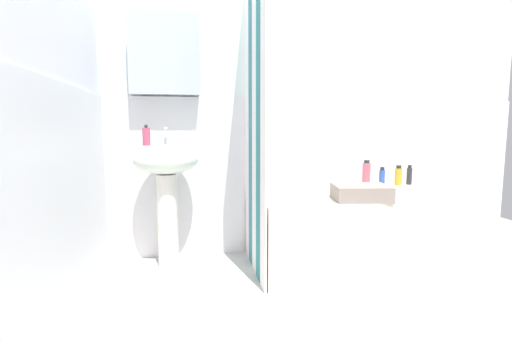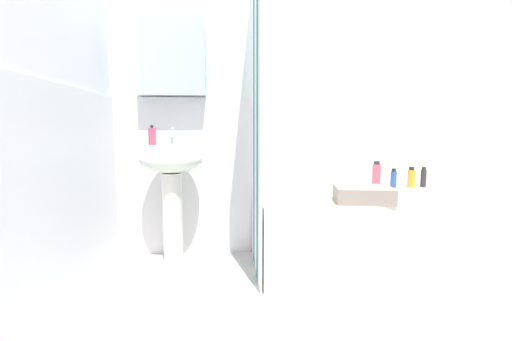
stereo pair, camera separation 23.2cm
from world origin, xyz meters
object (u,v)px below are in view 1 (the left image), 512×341
Objects in this scene: conditioner_bottle at (409,175)px; body_wash_bottle at (382,177)px; soap_dispenser at (146,136)px; shampoo_bottle at (398,176)px; sink at (166,178)px; bathtub at (354,229)px; lotion_bottle at (366,174)px; towel_folded at (361,193)px.

conditioner_bottle is 1.08× the size of body_wash_bottle.
soap_dispenser is at bearing -176.53° from conditioner_bottle.
shampoo_bottle is at bearing -4.72° from body_wash_bottle.
sink is at bearing 6.52° from soap_dispenser.
bathtub is 0.66m from shampoo_bottle.
soap_dispenser is 0.90× the size of conditioner_bottle.
conditioner_bottle and shampoo_bottle have the same top height.
sink is 4.17× the size of lotion_bottle.
sink is 6.06× the size of soap_dispenser.
shampoo_bottle reaches higher than bathtub.
shampoo_bottle reaches higher than body_wash_bottle.
conditioner_bottle is at bearing 25.81° from bathtub.
bathtub is at bearing -154.19° from conditioner_bottle.
soap_dispenser reaches higher than sink.
shampoo_bottle is 0.77× the size of lotion_bottle.
shampoo_bottle reaches higher than towel_folded.
sink is at bearing -176.43° from lotion_bottle.
body_wash_bottle reaches higher than bathtub.
conditioner_bottle is 0.24m from body_wash_bottle.
lotion_bottle is at bearing -174.45° from body_wash_bottle.
shampoo_bottle is at bearing -173.83° from conditioner_bottle.
conditioner_bottle is (0.60, 0.29, 0.33)m from bathtub.
bathtub is at bearing 72.88° from towel_folded.
body_wash_bottle is (0.37, 0.29, 0.33)m from bathtub.
lotion_bottle is 0.59m from towel_folded.
shampoo_bottle is at bearing 3.11° from sink.
sink is 2.49× the size of towel_folded.
body_wash_bottle is at bearing 175.28° from shampoo_bottle.
towel_folded is (-0.68, -0.53, -0.03)m from conditioner_bottle.
conditioner_bottle is at bearing 3.47° from soap_dispenser.
soap_dispenser is at bearing -173.48° from sink.
shampoo_bottle is 0.46× the size of towel_folded.
towel_folded is (-0.29, -0.51, -0.05)m from lotion_bottle.
sink is at bearing -176.26° from body_wash_bottle.
sink is 1.30m from towel_folded.
soap_dispenser is at bearing -176.07° from body_wash_bottle.
bathtub is 8.91× the size of shampoo_bottle.
conditioner_bottle is 0.10m from shampoo_bottle.
soap_dispenser is 0.10× the size of bathtub.
conditioner_bottle is (1.91, 0.11, -0.04)m from sink.
sink is 5.86× the size of body_wash_bottle.
sink reaches higher than lotion_bottle.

